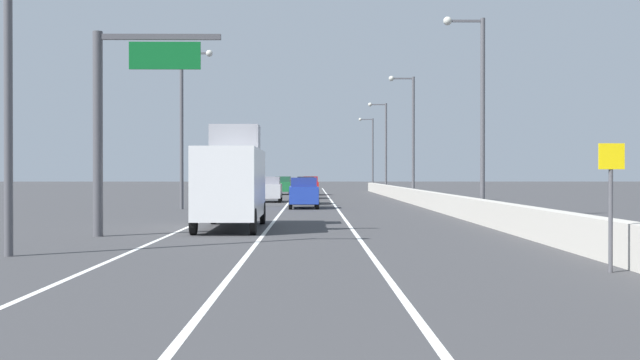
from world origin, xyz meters
The scene contains 20 objects.
ground_plane centered at (0.00, 64.00, 0.00)m, with size 320.00×320.00×0.00m, color #38383A.
lane_stripe_left centered at (-5.50, 55.00, 0.00)m, with size 0.16×130.00×0.00m, color silver.
lane_stripe_center centered at (-2.00, 55.00, 0.00)m, with size 0.16×130.00×0.00m, color silver.
lane_stripe_right centered at (1.50, 55.00, 0.00)m, with size 0.16×130.00×0.00m, color silver.
jersey_barrier_right centered at (7.67, 40.00, 0.55)m, with size 0.60×120.00×1.10m, color #B2ADA3.
overhead_sign_gantry centered at (-7.26, 24.88, 4.73)m, with size 4.68×0.36×7.50m.
speed_advisory_sign centered at (6.77, 14.34, 1.76)m, with size 0.60×0.11×3.00m.
lamp_post_right_second centered at (8.30, 35.97, 5.91)m, with size 2.14×0.44×10.30m.
lamp_post_right_third centered at (7.89, 59.88, 5.91)m, with size 2.14×0.44×10.30m.
lamp_post_right_fourth centered at (7.95, 83.79, 5.91)m, with size 2.14×0.44×10.30m.
lamp_post_right_fifth centered at (8.33, 107.70, 5.91)m, with size 2.14×0.44×10.30m.
lamp_post_left_near centered at (-8.34, 18.06, 5.91)m, with size 2.14×0.44×10.30m.
lamp_post_left_mid centered at (-8.34, 46.75, 5.91)m, with size 2.14×0.44×10.30m.
car_blue_0 centered at (-0.71, 47.94, 1.02)m, with size 2.03×4.44×2.04m.
car_red_1 centered at (-0.28, 80.44, 1.00)m, with size 1.79×4.29×2.01m.
car_silver_2 centered at (-3.54, 59.49, 1.03)m, with size 1.90×4.57×2.06m.
car_green_3 centered at (-3.31, 82.21, 1.00)m, with size 2.03×4.53×2.00m.
car_black_4 centered at (-0.75, 68.51, 1.01)m, with size 1.87×4.14×2.03m.
car_gray_5 centered at (-0.66, 55.54, 0.93)m, with size 1.81×4.61×1.86m.
box_truck centered at (-3.51, 28.84, 2.03)m, with size 2.51×7.75×4.42m.
Camera 1 is at (-0.18, -3.58, 2.30)m, focal length 43.64 mm.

